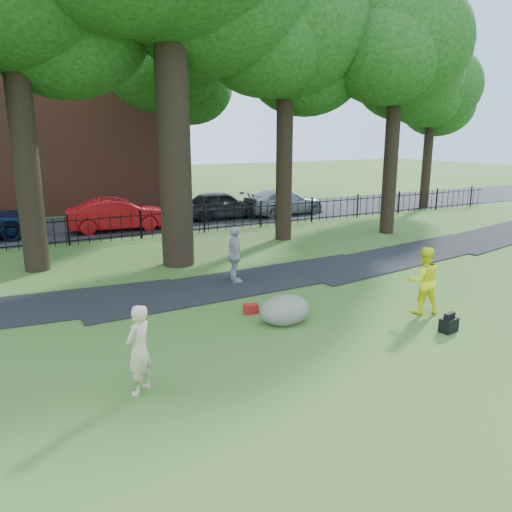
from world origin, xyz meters
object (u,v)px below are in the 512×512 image
red_sedan (118,215)px  woman (139,350)px  boulder (285,308)px  man (423,280)px

red_sedan → woman: bearing=174.7°
boulder → red_sedan: red_sedan is taller
man → boulder: size_ratio=1.36×
woman → man: 7.54m
woman → red_sedan: bearing=-138.2°
red_sedan → man: bearing=-157.6°
boulder → red_sedan: 13.89m
man → red_sedan: bearing=-50.8°
woman → boulder: bearing=166.1°
boulder → red_sedan: (-0.92, 13.85, 0.39)m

